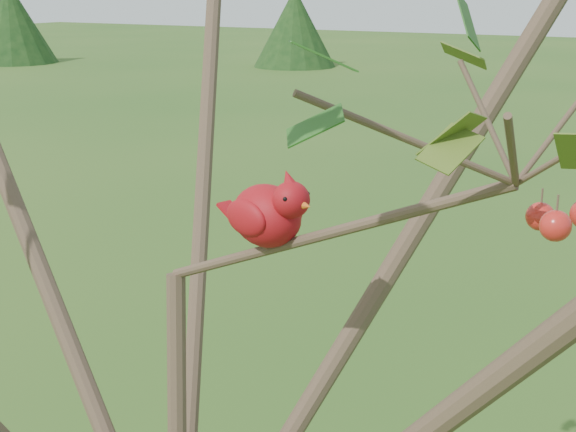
# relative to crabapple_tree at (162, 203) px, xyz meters

# --- Properties ---
(crabapple_tree) EXTENTS (2.35, 2.05, 2.95)m
(crabapple_tree) POSITION_rel_crabapple_tree_xyz_m (0.00, 0.00, 0.00)
(crabapple_tree) COLOR #473326
(crabapple_tree) RESTS_ON ground
(cardinal) EXTENTS (0.21, 0.13, 0.15)m
(cardinal) POSITION_rel_crabapple_tree_xyz_m (0.13, 0.11, -0.02)
(cardinal) COLOR #A70E1B
(cardinal) RESTS_ON ground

